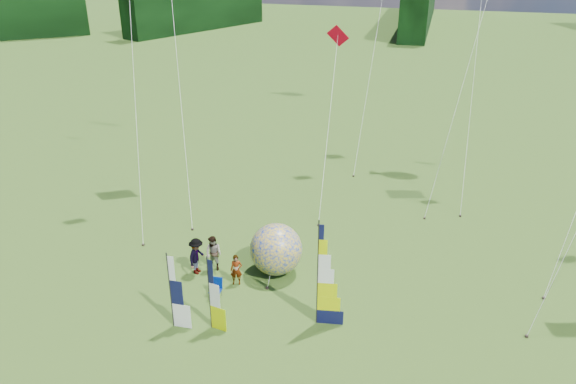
% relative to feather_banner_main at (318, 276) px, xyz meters
% --- Properties ---
extents(ground, '(220.00, 220.00, 0.00)m').
position_rel_feather_banner_main_xyz_m(ground, '(-0.54, -2.94, -2.39)').
color(ground, '#435922').
rests_on(ground, ground).
extents(treeline_ring, '(210.00, 210.00, 8.00)m').
position_rel_feather_banner_main_xyz_m(treeline_ring, '(-0.54, -2.94, 1.61)').
color(treeline_ring, black).
rests_on(treeline_ring, ground).
extents(feather_banner_main, '(1.29, 0.29, 4.77)m').
position_rel_feather_banner_main_xyz_m(feather_banner_main, '(0.00, 0.00, 0.00)').
color(feather_banner_main, '#0D0F36').
rests_on(feather_banner_main, ground).
extents(side_banner_left, '(0.94, 0.28, 3.36)m').
position_rel_feather_banner_main_xyz_m(side_banner_left, '(-4.20, -1.43, -0.71)').
color(side_banner_left, '#CDDC00').
rests_on(side_banner_left, ground).
extents(side_banner_far, '(1.02, 0.13, 3.46)m').
position_rel_feather_banner_main_xyz_m(side_banner_far, '(-5.78, -1.77, -0.66)').
color(side_banner_far, white).
rests_on(side_banner_far, ground).
extents(bol_inflatable, '(2.94, 2.94, 2.53)m').
position_rel_feather_banner_main_xyz_m(bol_inflatable, '(-2.75, 3.35, -1.12)').
color(bol_inflatable, '#032397').
rests_on(bol_inflatable, ground).
extents(spectator_a, '(0.64, 0.50, 1.53)m').
position_rel_feather_banner_main_xyz_m(spectator_a, '(-4.27, 1.88, -1.62)').
color(spectator_a, '#66594C').
rests_on(spectator_a, ground).
extents(spectator_b, '(0.96, 0.63, 1.81)m').
position_rel_feather_banner_main_xyz_m(spectator_b, '(-5.75, 2.75, -1.48)').
color(spectator_b, '#66594C').
rests_on(spectator_b, ground).
extents(spectator_c, '(0.53, 1.24, 1.88)m').
position_rel_feather_banner_main_xyz_m(spectator_c, '(-6.43, 2.26, -1.45)').
color(spectator_c, '#66594C').
rests_on(spectator_c, ground).
extents(spectator_d, '(0.94, 0.91, 1.59)m').
position_rel_feather_banner_main_xyz_m(spectator_d, '(-3.70, 4.33, -1.59)').
color(spectator_d, '#66594C').
rests_on(spectator_d, ground).
extents(camp_chair, '(0.59, 0.59, 0.97)m').
position_rel_feather_banner_main_xyz_m(camp_chair, '(-4.79, 0.54, -1.90)').
color(camp_chair, '#001760').
rests_on(camp_chair, ground).
extents(kite_rainbow_delta, '(9.51, 13.14, 17.13)m').
position_rel_feather_banner_main_xyz_m(kite_rainbow_delta, '(-10.45, 10.10, 6.18)').
color(kite_rainbow_delta, '#F53549').
rests_on(kite_rainbow_delta, ground).
extents(small_kite_red, '(3.82, 11.87, 10.17)m').
position_rel_feather_banner_main_xyz_m(small_kite_red, '(-2.24, 13.12, 2.70)').
color(small_kite_red, red).
rests_on(small_kite_red, ground).
extents(small_kite_orange, '(5.00, 9.57, 16.37)m').
position_rel_feather_banner_main_xyz_m(small_kite_orange, '(5.37, 14.61, 5.80)').
color(small_kite_orange, '#EE4A15').
rests_on(small_kite_orange, ground).
extents(small_kite_pink, '(6.95, 9.61, 15.85)m').
position_rel_feather_banner_main_xyz_m(small_kite_pink, '(-11.57, 7.05, 5.54)').
color(small_kite_pink, '#CD4172').
rests_on(small_kite_pink, ground).
extents(small_kite_green, '(5.86, 12.04, 17.57)m').
position_rel_feather_banner_main_xyz_m(small_kite_green, '(-0.57, 20.23, 6.40)').
color(small_kite_green, '#149D21').
rests_on(small_kite_green, ground).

